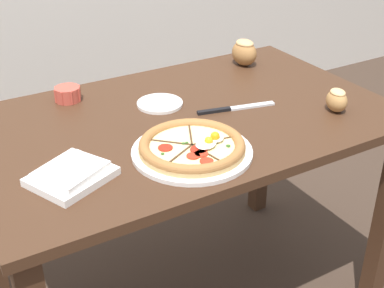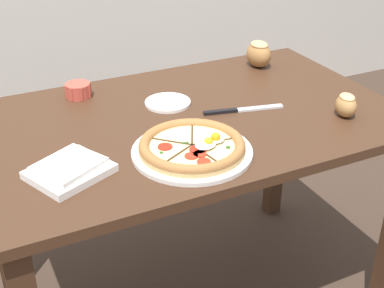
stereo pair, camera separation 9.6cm
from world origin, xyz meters
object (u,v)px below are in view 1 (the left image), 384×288
Objects in this scene: pizza at (192,147)px; knife_main at (235,108)px; ramekin_bowl at (68,94)px; dining_table at (184,149)px; napkin_folded at (71,174)px; bread_piece_near at (244,52)px; side_saucer at (160,104)px; bread_piece_mid at (337,100)px.

knife_main is at bearing 33.88° from pizza.
pizza is 3.71× the size of ramekin_bowl.
dining_table is 0.46m from napkin_folded.
dining_table is 14.58× the size of ramekin_bowl.
ramekin_bowl is at bearing 178.34° from bread_piece_near.
bread_piece_near reaches higher than napkin_folded.
bread_piece_near reaches higher than ramekin_bowl.
knife_main is at bearing -129.09° from bread_piece_near.
ramekin_bowl is 0.60× the size of side_saucer.
bread_piece_mid reaches higher than dining_table.
side_saucer is (-0.03, 0.11, 0.12)m from dining_table.
bread_piece_near is at bearing 20.19° from side_saucer.
bread_piece_near reaches higher than dining_table.
knife_main is (0.42, -0.33, -0.02)m from ramekin_bowl.
napkin_folded is at bearing -154.48° from knife_main.
bread_piece_near is (0.41, 0.27, 0.16)m from dining_table.
knife_main is at bearing -13.33° from dining_table.
knife_main is at bearing -37.99° from side_saucer.
bread_piece_mid is at bearing -2.29° from napkin_folded.
pizza reaches higher than dining_table.
bread_piece_mid is 0.65× the size of side_saucer.
pizza is at bearing -6.98° from napkin_folded.
knife_main is 0.24m from side_saucer.
bread_piece_near is (0.50, 0.48, 0.03)m from pizza.
dining_table is 5.50× the size of napkin_folded.
side_saucer is (-0.19, 0.15, 0.00)m from knife_main.
dining_table is 5.03× the size of knife_main.
ramekin_bowl is 0.93× the size of bread_piece_mid.
bread_piece_mid is at bearing -34.87° from side_saucer.
bread_piece_mid reaches higher than pizza.
bread_piece_near is at bearing 63.43° from knife_main.
bread_piece_mid reaches higher than side_saucer.
napkin_folded is at bearing 177.71° from bread_piece_mid.
side_saucer is (0.39, 0.28, -0.01)m from napkin_folded.
bread_piece_mid is at bearing -88.65° from bread_piece_near.
pizza is 0.51m from bread_piece_mid.
pizza reaches higher than ramekin_bowl.
dining_table is at bearing 22.55° from napkin_folded.
bread_piece_near reaches higher than side_saucer.
pizza is 0.32m from side_saucer.
ramekin_bowl is 0.38× the size of napkin_folded.
bread_piece_near is 0.40m from knife_main.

